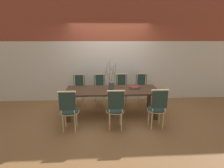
# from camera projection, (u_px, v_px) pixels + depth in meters

# --- Properties ---
(ground_plane) EXTENTS (16.00, 16.00, 0.00)m
(ground_plane) POSITION_uv_depth(u_px,v_px,m) (112.00, 115.00, 4.78)
(ground_plane) COLOR olive
(wall_rear) EXTENTS (12.00, 0.06, 3.20)m
(wall_rear) POSITION_uv_depth(u_px,v_px,m) (110.00, 52.00, 5.63)
(wall_rear) COLOR beige
(wall_rear) RESTS_ON ground_plane
(dining_table) EXTENTS (2.42, 0.90, 0.72)m
(dining_table) POSITION_uv_depth(u_px,v_px,m) (112.00, 93.00, 4.62)
(dining_table) COLOR #422B1C
(dining_table) RESTS_ON ground_plane
(chair_near_leftend) EXTENTS (0.43, 0.43, 0.97)m
(chair_near_leftend) POSITION_uv_depth(u_px,v_px,m) (69.00, 109.00, 3.83)
(chair_near_leftend) COLOR #233833
(chair_near_leftend) RESTS_ON ground_plane
(chair_near_left) EXTENTS (0.43, 0.43, 0.97)m
(chair_near_left) POSITION_uv_depth(u_px,v_px,m) (115.00, 108.00, 3.89)
(chair_near_left) COLOR #233833
(chair_near_left) RESTS_ON ground_plane
(chair_near_center) EXTENTS (0.43, 0.43, 0.97)m
(chair_near_center) POSITION_uv_depth(u_px,v_px,m) (157.00, 107.00, 3.95)
(chair_near_center) COLOR #233833
(chair_near_center) RESTS_ON ground_plane
(chair_far_leftend) EXTENTS (0.43, 0.43, 0.97)m
(chair_far_leftend) POSITION_uv_depth(u_px,v_px,m) (79.00, 89.00, 5.34)
(chair_far_leftend) COLOR #233833
(chair_far_leftend) RESTS_ON ground_plane
(chair_far_left) EXTENTS (0.43, 0.43, 0.97)m
(chair_far_left) POSITION_uv_depth(u_px,v_px,m) (100.00, 89.00, 5.38)
(chair_far_left) COLOR #233833
(chair_far_left) RESTS_ON ground_plane
(chair_far_center) EXTENTS (0.43, 0.43, 0.97)m
(chair_far_center) POSITION_uv_depth(u_px,v_px,m) (122.00, 88.00, 5.42)
(chair_far_center) COLOR #233833
(chair_far_center) RESTS_ON ground_plane
(chair_far_right) EXTENTS (0.43, 0.43, 0.97)m
(chair_far_right) POSITION_uv_depth(u_px,v_px,m) (142.00, 88.00, 5.45)
(chair_far_right) COLOR #233833
(chair_far_right) RESTS_ON ground_plane
(vase_centerpiece) EXTENTS (0.44, 0.44, 0.78)m
(vase_centerpiece) POSITION_uv_depth(u_px,v_px,m) (111.00, 85.00, 4.58)
(vase_centerpiece) COLOR #4C5156
(vase_centerpiece) RESTS_ON dining_table
(book_stack) EXTENTS (0.26, 0.18, 0.05)m
(book_stack) POSITION_uv_depth(u_px,v_px,m) (134.00, 87.00, 4.71)
(book_stack) COLOR #234C8C
(book_stack) RESTS_ON dining_table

